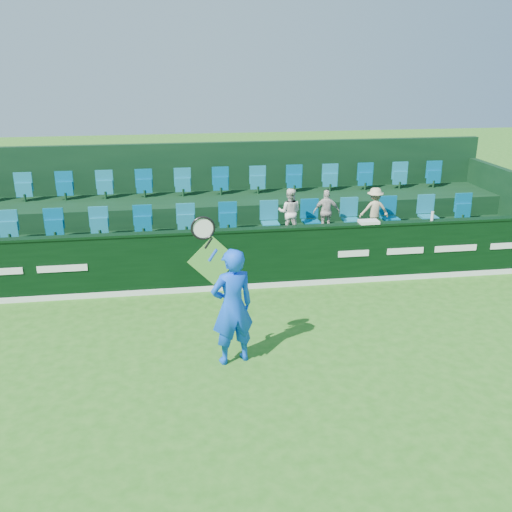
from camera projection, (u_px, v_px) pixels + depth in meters
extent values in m
plane|color=#286919|center=(234.00, 390.00, 8.73)|extent=(60.00, 60.00, 0.00)
cube|color=black|center=(213.00, 261.00, 12.24)|extent=(16.00, 0.20, 1.30)
cube|color=black|center=(212.00, 231.00, 12.01)|extent=(16.00, 0.24, 0.05)
cube|color=white|center=(214.00, 288.00, 12.33)|extent=(16.00, 0.02, 0.12)
cube|color=#509A38|center=(213.00, 261.00, 12.11)|extent=(1.10, 0.02, 1.10)
cube|color=white|center=(1.00, 272.00, 11.51)|extent=(0.85, 0.01, 0.14)
cube|color=white|center=(62.00, 269.00, 11.68)|extent=(1.00, 0.01, 0.14)
cube|color=white|center=(354.00, 254.00, 12.55)|extent=(0.70, 0.01, 0.14)
cube|color=white|center=(405.00, 251.00, 12.72)|extent=(0.85, 0.01, 0.14)
cube|color=white|center=(456.00, 248.00, 12.89)|extent=(1.00, 0.01, 0.14)
cube|color=white|center=(505.00, 246.00, 13.06)|extent=(0.70, 0.01, 0.14)
cube|color=black|center=(209.00, 255.00, 13.34)|extent=(16.00, 2.00, 0.80)
cube|color=black|center=(204.00, 223.00, 15.03)|extent=(16.00, 1.80, 1.30)
cube|color=black|center=(201.00, 190.00, 15.75)|extent=(16.00, 0.20, 2.60)
cube|color=black|center=(504.00, 208.00, 15.10)|extent=(0.20, 4.00, 2.00)
cube|color=#17748F|center=(207.00, 222.00, 13.48)|extent=(13.50, 0.50, 0.60)
cube|color=#17748F|center=(202.00, 185.00, 14.99)|extent=(13.50, 0.50, 0.60)
imported|color=blue|center=(232.00, 307.00, 9.22)|extent=(0.83, 0.66, 1.98)
cylinder|color=#143FBF|center=(213.00, 255.00, 8.77)|extent=(0.16, 0.04, 0.21)
cylinder|color=black|center=(209.00, 243.00, 8.69)|extent=(0.14, 0.03, 0.19)
torus|color=black|center=(203.00, 228.00, 8.60)|extent=(0.52, 0.04, 0.52)
cylinder|color=silver|center=(203.00, 228.00, 8.60)|extent=(0.43, 0.01, 0.43)
imported|color=white|center=(290.00, 212.00, 13.31)|extent=(0.65, 0.57, 1.13)
imported|color=beige|center=(326.00, 212.00, 13.45)|extent=(0.65, 0.34, 1.06)
imported|color=#BFB287|center=(374.00, 210.00, 13.61)|extent=(0.72, 0.44, 1.08)
cube|color=white|center=(369.00, 222.00, 12.48)|extent=(0.42, 0.28, 0.06)
cylinder|color=silver|center=(432.00, 216.00, 12.66)|extent=(0.07, 0.07, 0.21)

